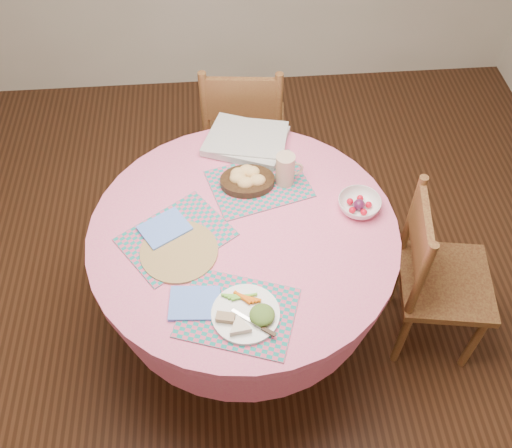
% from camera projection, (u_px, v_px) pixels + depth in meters
% --- Properties ---
extents(ground, '(4.00, 4.00, 0.00)m').
position_uv_depth(ground, '(246.00, 324.00, 2.84)').
color(ground, '#331C0F').
rests_on(ground, ground).
extents(room_envelope, '(4.01, 4.01, 2.71)m').
position_uv_depth(room_envelope, '(237.00, 2.00, 1.51)').
color(room_envelope, silver).
rests_on(room_envelope, ground).
extents(dining_table, '(1.24, 1.24, 0.75)m').
position_uv_depth(dining_table, '(244.00, 258.00, 2.41)').
color(dining_table, pink).
rests_on(dining_table, ground).
extents(chair_right, '(0.45, 0.47, 0.89)m').
position_uv_depth(chair_right, '(436.00, 275.00, 2.46)').
color(chair_right, brown).
rests_on(chair_right, ground).
extents(chair_back, '(0.48, 0.46, 0.94)m').
position_uv_depth(chair_back, '(243.00, 129.00, 3.03)').
color(chair_back, brown).
rests_on(chair_back, ground).
extents(placemat_front, '(0.48, 0.41, 0.01)m').
position_uv_depth(placemat_front, '(238.00, 312.00, 2.01)').
color(placemat_front, '#17837C').
rests_on(placemat_front, dining_table).
extents(placemat_left, '(0.50, 0.48, 0.01)m').
position_uv_depth(placemat_left, '(176.00, 237.00, 2.23)').
color(placemat_left, '#17837C').
rests_on(placemat_left, dining_table).
extents(placemat_back, '(0.47, 0.40, 0.01)m').
position_uv_depth(placemat_back, '(259.00, 184.00, 2.41)').
color(placemat_back, '#17837C').
rests_on(placemat_back, dining_table).
extents(wicker_trivet, '(0.30, 0.30, 0.01)m').
position_uv_depth(wicker_trivet, '(179.00, 251.00, 2.18)').
color(wicker_trivet, olive).
rests_on(wicker_trivet, dining_table).
extents(napkin_near, '(0.19, 0.15, 0.01)m').
position_uv_depth(napkin_near, '(195.00, 303.00, 2.03)').
color(napkin_near, '#5B85EC').
rests_on(napkin_near, dining_table).
extents(napkin_far, '(0.23, 0.21, 0.01)m').
position_uv_depth(napkin_far, '(165.00, 228.00, 2.24)').
color(napkin_far, '#5B85EC').
rests_on(napkin_far, placemat_left).
extents(dinner_plate, '(0.24, 0.24, 0.05)m').
position_uv_depth(dinner_plate, '(248.00, 314.00, 1.99)').
color(dinner_plate, white).
rests_on(dinner_plate, placemat_front).
extents(bread_bowl, '(0.23, 0.23, 0.08)m').
position_uv_depth(bread_bowl, '(247.00, 178.00, 2.38)').
color(bread_bowl, black).
rests_on(bread_bowl, placemat_back).
extents(latte_mug, '(0.12, 0.08, 0.14)m').
position_uv_depth(latte_mug, '(286.00, 169.00, 2.36)').
color(latte_mug, tan).
rests_on(latte_mug, placemat_back).
extents(fruit_bowl, '(0.19, 0.19, 0.05)m').
position_uv_depth(fruit_bowl, '(359.00, 205.00, 2.31)').
color(fruit_bowl, white).
rests_on(fruit_bowl, dining_table).
extents(newspaper_stack, '(0.42, 0.38, 0.04)m').
position_uv_depth(newspaper_stack, '(246.00, 140.00, 2.55)').
color(newspaper_stack, silver).
rests_on(newspaper_stack, dining_table).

